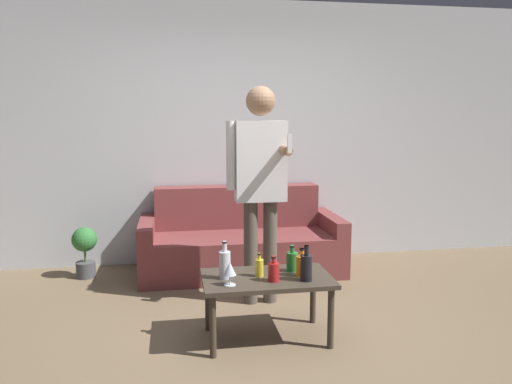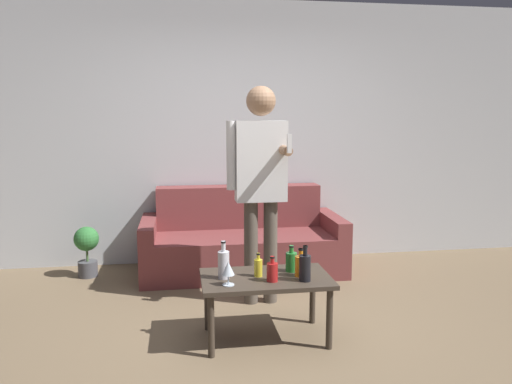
% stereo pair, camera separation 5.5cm
% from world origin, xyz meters
% --- Properties ---
extents(ground_plane, '(16.00, 16.00, 0.00)m').
position_xyz_m(ground_plane, '(0.00, 0.00, 0.00)').
color(ground_plane, '#756047').
extents(wall_back, '(8.00, 0.06, 2.70)m').
position_xyz_m(wall_back, '(0.00, 2.18, 1.35)').
color(wall_back, silver).
rests_on(wall_back, ground_plane).
extents(couch, '(1.96, 0.85, 0.82)m').
position_xyz_m(couch, '(0.02, 1.77, 0.29)').
color(couch, brown).
rests_on(couch, ground_plane).
extents(coffee_table, '(0.88, 0.52, 0.45)m').
position_xyz_m(coffee_table, '(-0.01, 0.19, 0.39)').
color(coffee_table, '#3D3328').
rests_on(coffee_table, ground_plane).
extents(bottle_orange, '(0.08, 0.08, 0.24)m').
position_xyz_m(bottle_orange, '(0.23, 0.06, 0.54)').
color(bottle_orange, black).
rests_on(bottle_orange, coffee_table).
extents(bottle_green, '(0.08, 0.08, 0.19)m').
position_xyz_m(bottle_green, '(0.19, 0.28, 0.52)').
color(bottle_green, '#23752D').
rests_on(bottle_green, coffee_table).
extents(bottle_dark, '(0.07, 0.07, 0.17)m').
position_xyz_m(bottle_dark, '(0.01, 0.09, 0.52)').
color(bottle_dark, '#B21E1E').
rests_on(bottle_dark, coffee_table).
extents(bottle_yellow, '(0.08, 0.08, 0.19)m').
position_xyz_m(bottle_yellow, '(0.23, 0.16, 0.52)').
color(bottle_yellow, orange).
rests_on(bottle_yellow, coffee_table).
extents(bottle_red, '(0.08, 0.08, 0.26)m').
position_xyz_m(bottle_red, '(-0.30, 0.20, 0.55)').
color(bottle_red, silver).
rests_on(bottle_red, coffee_table).
extents(bottle_clear, '(0.06, 0.06, 0.16)m').
position_xyz_m(bottle_clear, '(-0.06, 0.20, 0.51)').
color(bottle_clear, yellow).
rests_on(bottle_clear, coffee_table).
extents(wine_glass_near, '(0.08, 0.08, 0.16)m').
position_xyz_m(wine_glass_near, '(-0.28, 0.06, 0.55)').
color(wine_glass_near, silver).
rests_on(wine_glass_near, coffee_table).
extents(person_standing_front, '(0.48, 0.44, 1.77)m').
position_xyz_m(person_standing_front, '(0.06, 0.88, 1.06)').
color(person_standing_front, brown).
rests_on(person_standing_front, ground_plane).
extents(potted_plant, '(0.23, 0.23, 0.49)m').
position_xyz_m(potted_plant, '(-1.47, 1.78, 0.29)').
color(potted_plant, '#4C4C51').
rests_on(potted_plant, ground_plane).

